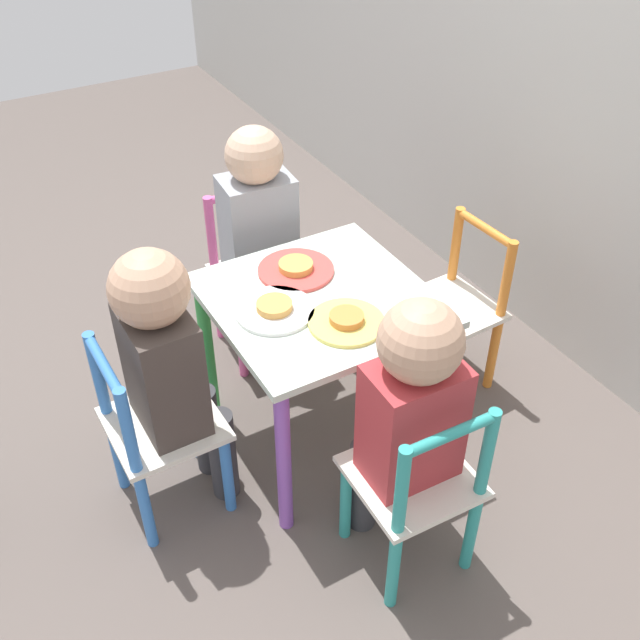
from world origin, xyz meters
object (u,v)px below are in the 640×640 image
object	(u,v)px
kids_table	(320,324)
plate_right	(346,321)
child_right	(409,408)
plate_front	(275,309)
chair_orange	(453,311)
chair_pink	(256,278)
chair_teal	(417,488)
child_left	(261,231)
chair_blue	(156,432)
plate_left	(296,269)
child_front	(169,360)

from	to	relation	value
kids_table	plate_right	xyz separation A→B (m)	(0.13, 0.00, 0.09)
child_right	plate_front	distance (m)	0.42
chair_orange	chair_pink	bearing A→B (deg)	-138.64
chair_teal	kids_table	bearing A→B (deg)	-90.00
child_left	plate_front	size ratio (longest dim) A/B	3.96
child_right	plate_right	world-z (taller)	child_right
chair_blue	child_right	distance (m)	0.63
chair_pink	child_left	xyz separation A→B (m)	(0.06, -0.00, 0.20)
chair_pink	chair_orange	xyz separation A→B (m)	(0.43, 0.42, 0.00)
plate_left	plate_front	size ratio (longest dim) A/B	1.02
chair_blue	plate_front	xyz separation A→B (m)	(-0.01, 0.33, 0.24)
chair_orange	plate_front	size ratio (longest dim) A/B	2.68
chair_teal	plate_right	world-z (taller)	chair_teal
kids_table	child_right	size ratio (longest dim) A/B	0.71
chair_teal	chair_orange	xyz separation A→B (m)	(-0.48, 0.47, 0.00)
kids_table	child_front	distance (m)	0.40
plate_left	plate_right	bearing A→B (deg)	-0.00
chair_teal	plate_left	bearing A→B (deg)	-89.65
chair_pink	chair_blue	distance (m)	0.68
chair_teal	plate_right	size ratio (longest dim) A/B	2.84
chair_pink	plate_right	xyz separation A→B (m)	(0.58, -0.04, 0.24)
chair_orange	child_front	world-z (taller)	child_front
plate_right	plate_left	bearing A→B (deg)	180.00
child_front	kids_table	bearing A→B (deg)	-90.00
child_left	plate_front	xyz separation A→B (m)	(0.40, -0.16, 0.04)
chair_orange	child_left	distance (m)	0.60
child_left	plate_front	distance (m)	0.43
child_front	plate_front	world-z (taller)	child_front
kids_table	child_front	bearing A→B (deg)	-89.08
chair_orange	plate_front	bearing A→B (deg)	-90.62
chair_teal	child_front	world-z (taller)	child_front
plate_front	child_right	bearing A→B (deg)	15.92
plate_left	child_front	bearing A→B (deg)	-71.77
chair_teal	chair_orange	world-z (taller)	same
chair_blue	child_left	size ratio (longest dim) A/B	0.68
chair_teal	plate_left	world-z (taller)	chair_teal
child_left	plate_left	size ratio (longest dim) A/B	3.88
chair_blue	plate_right	distance (m)	0.53
chair_orange	plate_left	bearing A→B (deg)	-105.43
chair_pink	chair_blue	bearing A→B (deg)	-132.35
plate_front	chair_pink	bearing A→B (deg)	160.71
chair_blue	plate_front	world-z (taller)	chair_blue
chair_blue	chair_pink	bearing A→B (deg)	-47.65
kids_table	child_front	xyz separation A→B (m)	(0.01, -0.40, 0.06)
chair_teal	plate_front	world-z (taller)	chair_teal
child_front	plate_right	size ratio (longest dim) A/B	4.12
chair_blue	plate_right	bearing A→B (deg)	-105.31
kids_table	chair_teal	distance (m)	0.48
kids_table	chair_teal	world-z (taller)	chair_teal
kids_table	chair_teal	bearing A→B (deg)	-1.63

